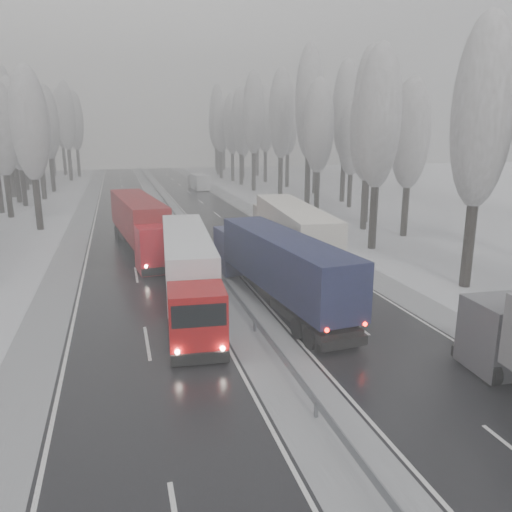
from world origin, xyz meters
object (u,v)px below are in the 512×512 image
box_truck_distant (199,182)px  truck_red_white (188,265)px  truck_blue_box (275,262)px  truck_cream_box (290,229)px  truck_red_red (140,222)px

box_truck_distant → truck_red_white: size_ratio=0.46×
truck_blue_box → truck_cream_box: (3.68, 8.05, 0.21)m
truck_blue_box → box_truck_distant: bearing=79.1°
truck_red_white → truck_red_red: truck_red_red is taller
truck_red_white → truck_blue_box: bearing=-5.3°
truck_red_white → box_truck_distant: bearing=85.0°
box_truck_distant → truck_red_red: size_ratio=0.43×
truck_cream_box → box_truck_distant: 51.30m
truck_blue_box → truck_red_white: bearing=164.0°
truck_cream_box → box_truck_distant: size_ratio=2.41×
truck_blue_box → truck_red_white: 4.97m
truck_cream_box → truck_blue_box: bearing=-109.1°
truck_cream_box → truck_red_white: 11.19m
truck_red_white → truck_red_red: 14.22m
truck_blue_box → box_truck_distant: size_ratio=2.22×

